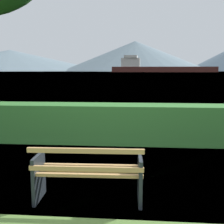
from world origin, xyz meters
TOP-DOWN VIEW (x-y plane):
  - ground_plane at (0.00, 0.00)m, footprint 1400.00×1400.00m
  - water_surface at (0.00, 309.49)m, footprint 620.00×620.00m
  - park_bench at (0.00, -0.06)m, footprint 1.57×0.61m
  - hedge_row at (0.00, 3.34)m, footprint 11.51×0.89m
  - cargo_ship_large at (20.62, 278.80)m, footprint 102.42×20.52m
  - distant_hills at (-36.16, 582.29)m, footprint 889.20×427.93m

SIDE VIEW (x-z plane):
  - ground_plane at x=0.00m, z-range 0.00..0.00m
  - water_surface at x=0.00m, z-range 0.00..0.00m
  - park_bench at x=0.00m, z-range -0.01..0.85m
  - hedge_row at x=0.00m, z-range 0.00..1.00m
  - cargo_ship_large at x=20.62m, z-range -3.65..12.92m
  - distant_hills at x=-36.16m, z-range -8.77..68.07m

